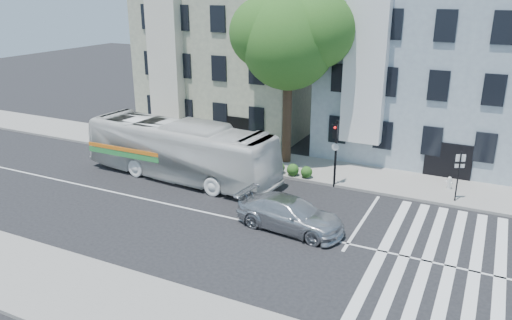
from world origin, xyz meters
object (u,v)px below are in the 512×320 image
Objects in this scene: bus at (180,150)px; fire_hydrant at (449,182)px; sedan at (290,214)px; traffic_signal at (336,145)px.

fire_hydrant is at bearing -66.84° from bus.
sedan is 7.49× the size of fire_hydrant.
sedan is at bearing -127.10° from fire_hydrant.
traffic_signal is (0.25, 5.72, 1.73)m from sedan.
sedan is 5.98m from traffic_signal.
bus is at bearing 74.43° from sedan.
sedan is at bearing -87.63° from traffic_signal.
sedan is at bearing -106.85° from bus.
bus is 17.70× the size of fire_hydrant.
fire_hydrant is (6.05, 7.99, -0.24)m from sedan.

